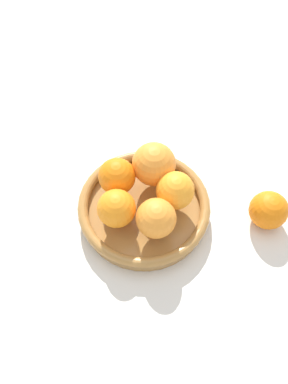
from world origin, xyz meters
TOP-DOWN VIEW (x-y plane):
  - ground_plane at (0.00, 0.00)m, footprint 4.00×4.00m
  - fruit_bowl at (0.00, 0.00)m, footprint 0.25×0.25m
  - orange_pile at (0.01, -0.00)m, footprint 0.19×0.18m
  - stray_orange at (-0.03, -0.23)m, footprint 0.07×0.07m

SIDE VIEW (x-z plane):
  - ground_plane at x=0.00m, z-range 0.00..0.00m
  - fruit_bowl at x=0.00m, z-range 0.00..0.04m
  - stray_orange at x=-0.03m, z-range 0.00..0.07m
  - orange_pile at x=0.01m, z-range 0.04..0.12m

